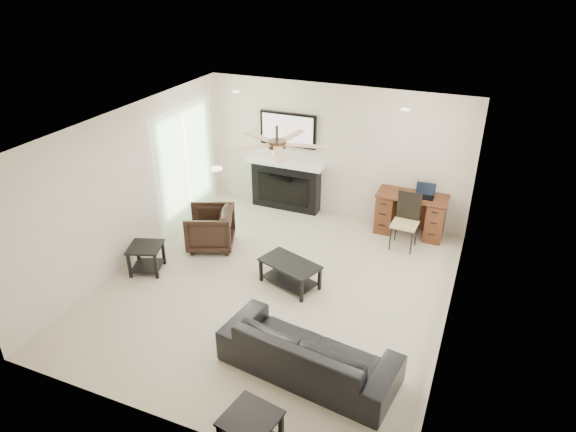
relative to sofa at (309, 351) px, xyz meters
name	(u,v)px	position (x,y,z in m)	size (l,w,h in m)	color
room_shell	(289,186)	(-0.89, 1.55, 1.37)	(5.50, 5.54, 2.52)	#BFB19A
sofa	(309,351)	(0.00, 0.00, 0.00)	(2.14, 0.84, 0.63)	black
armchair	(210,228)	(-2.60, 2.15, 0.04)	(0.75, 0.78, 0.71)	black
coffee_table	(290,274)	(-0.90, 1.60, -0.11)	(0.90, 0.50, 0.40)	black
end_table_left	(147,258)	(-3.15, 1.10, -0.09)	(0.50, 0.50, 0.45)	black
fireplace_unit	(286,163)	(-2.00, 4.05, 0.64)	(1.52, 0.34, 1.91)	black
desk	(410,214)	(0.46, 3.94, 0.07)	(1.22, 0.56, 0.76)	#411F10
desk_chair	(405,222)	(0.46, 3.39, 0.17)	(0.42, 0.44, 0.97)	black
laptop	(425,191)	(0.66, 3.92, 0.56)	(0.33, 0.24, 0.23)	black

